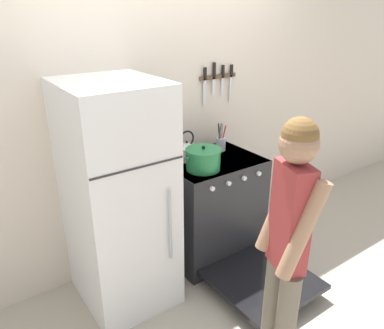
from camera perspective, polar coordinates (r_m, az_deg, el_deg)
The scene contains 9 objects.
ground_plane at distance 3.55m, azimuth -4.26°, elevation -12.19°, with size 14.00×14.00×0.00m, color #B2A893.
wall_back at distance 3.03m, azimuth -5.25°, elevation 8.26°, with size 10.00×0.06×2.55m.
refrigerator at distance 2.65m, azimuth -11.15°, elevation -5.09°, with size 0.62×0.73×1.62m.
stove_range at distance 3.22m, azimuth 3.27°, elevation -6.86°, with size 0.78×1.31×0.89m.
dutch_oven_pot at distance 2.83m, azimuth 1.73°, elevation 0.83°, with size 0.31×0.27×0.19m.
tea_kettle at distance 3.03m, azimuth -0.78°, elevation 2.12°, with size 0.23×0.18×0.25m.
utensil_jar at distance 3.23m, azimuth 4.40°, elevation 3.31°, with size 0.08×0.08×0.25m.
person at distance 2.03m, azimuth 14.29°, elevation -11.86°, with size 0.33×0.38×1.58m.
wall_knife_strip at distance 3.27m, azimuth 3.96°, elevation 13.19°, with size 0.38×0.03×0.36m.
Camera 1 is at (-1.45, -2.53, 2.03)m, focal length 35.00 mm.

